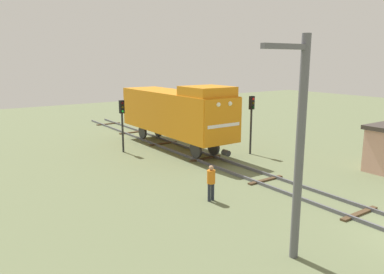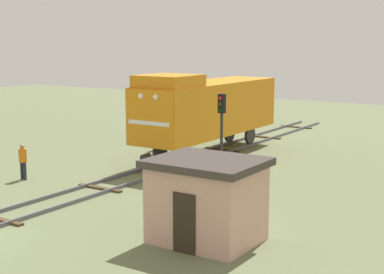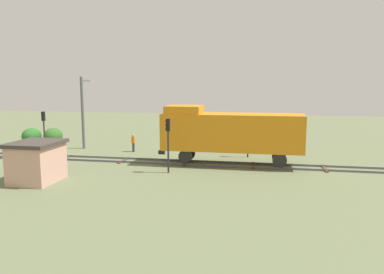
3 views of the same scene
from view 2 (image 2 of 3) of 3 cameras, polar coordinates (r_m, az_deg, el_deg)
name	(u,v)px [view 2 (image 2 of 3)]	position (r m, az deg, el deg)	size (l,w,h in m)	color
locomotive	(207,107)	(32.92, 1.42, 2.91)	(2.90, 11.60, 4.60)	orange
traffic_signal_mid	(222,120)	(27.63, 2.89, 1.68)	(0.32, 0.34, 4.01)	#262628
traffic_signal_far	(168,105)	(36.02, -2.36, 3.14)	(0.32, 0.34, 3.66)	#262628
worker_by_signal	(23,159)	(28.63, -16.09, -2.05)	(0.38, 0.38, 1.70)	#262B38
relay_hut	(207,200)	(19.12, 1.44, -6.12)	(3.50, 2.90, 2.74)	#D19E8C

